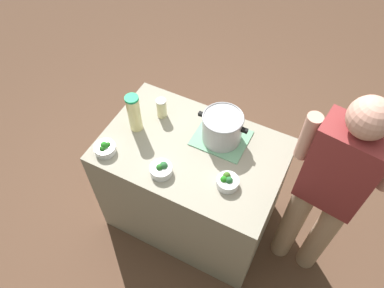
{
  "coord_description": "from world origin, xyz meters",
  "views": [
    {
      "loc": [
        0.63,
        -1.24,
        2.76
      ],
      "look_at": [
        0.0,
        0.0,
        0.95
      ],
      "focal_mm": 34.7,
      "sensor_mm": 36.0,
      "label": 1
    }
  ],
  "objects_px": {
    "person_cook": "(327,193)",
    "broccoli_bowl_center": "(105,148)",
    "mason_jar": "(162,108)",
    "broccoli_bowl_front": "(161,169)",
    "broccoli_bowl_back": "(227,181)",
    "cooking_pot": "(222,127)",
    "lemonade_pitcher": "(134,113)"
  },
  "relations": [
    {
      "from": "broccoli_bowl_back",
      "to": "person_cook",
      "type": "bearing_deg",
      "value": 20.05
    },
    {
      "from": "mason_jar",
      "to": "broccoli_bowl_center",
      "type": "relative_size",
      "value": 1.08
    },
    {
      "from": "broccoli_bowl_front",
      "to": "person_cook",
      "type": "height_order",
      "value": "person_cook"
    },
    {
      "from": "lemonade_pitcher",
      "to": "broccoli_bowl_back",
      "type": "bearing_deg",
      "value": -10.61
    },
    {
      "from": "broccoli_bowl_center",
      "to": "broccoli_bowl_back",
      "type": "bearing_deg",
      "value": 8.94
    },
    {
      "from": "broccoli_bowl_front",
      "to": "person_cook",
      "type": "distance_m",
      "value": 0.96
    },
    {
      "from": "mason_jar",
      "to": "broccoli_bowl_back",
      "type": "height_order",
      "value": "mason_jar"
    },
    {
      "from": "broccoli_bowl_front",
      "to": "person_cook",
      "type": "relative_size",
      "value": 0.08
    },
    {
      "from": "cooking_pot",
      "to": "broccoli_bowl_center",
      "type": "relative_size",
      "value": 2.45
    },
    {
      "from": "broccoli_bowl_front",
      "to": "person_cook",
      "type": "bearing_deg",
      "value": 17.81
    },
    {
      "from": "broccoli_bowl_front",
      "to": "cooking_pot",
      "type": "bearing_deg",
      "value": 62.06
    },
    {
      "from": "cooking_pot",
      "to": "broccoli_bowl_back",
      "type": "xyz_separation_m",
      "value": [
        0.17,
        -0.3,
        -0.08
      ]
    },
    {
      "from": "mason_jar",
      "to": "broccoli_bowl_center",
      "type": "distance_m",
      "value": 0.45
    },
    {
      "from": "lemonade_pitcher",
      "to": "mason_jar",
      "type": "relative_size",
      "value": 1.94
    },
    {
      "from": "cooking_pot",
      "to": "broccoli_bowl_back",
      "type": "bearing_deg",
      "value": -60.11
    },
    {
      "from": "broccoli_bowl_center",
      "to": "broccoli_bowl_front",
      "type": "bearing_deg",
      "value": 3.19
    },
    {
      "from": "mason_jar",
      "to": "person_cook",
      "type": "relative_size",
      "value": 0.09
    },
    {
      "from": "lemonade_pitcher",
      "to": "mason_jar",
      "type": "distance_m",
      "value": 0.2
    },
    {
      "from": "cooking_pot",
      "to": "lemonade_pitcher",
      "type": "height_order",
      "value": "lemonade_pitcher"
    },
    {
      "from": "lemonade_pitcher",
      "to": "person_cook",
      "type": "relative_size",
      "value": 0.17
    },
    {
      "from": "person_cook",
      "to": "broccoli_bowl_center",
      "type": "bearing_deg",
      "value": -166.38
    },
    {
      "from": "lemonade_pitcher",
      "to": "person_cook",
      "type": "bearing_deg",
      "value": 2.92
    },
    {
      "from": "broccoli_bowl_center",
      "to": "mason_jar",
      "type": "bearing_deg",
      "value": 68.7
    },
    {
      "from": "mason_jar",
      "to": "broccoli_bowl_back",
      "type": "xyz_separation_m",
      "value": [
        0.6,
        -0.3,
        -0.04
      ]
    },
    {
      "from": "cooking_pot",
      "to": "broccoli_bowl_front",
      "type": "bearing_deg",
      "value": -117.94
    },
    {
      "from": "mason_jar",
      "to": "broccoli_bowl_front",
      "type": "xyz_separation_m",
      "value": [
        0.22,
        -0.4,
        -0.04
      ]
    },
    {
      "from": "broccoli_bowl_back",
      "to": "person_cook",
      "type": "relative_size",
      "value": 0.08
    },
    {
      "from": "broccoli_bowl_front",
      "to": "person_cook",
      "type": "xyz_separation_m",
      "value": [
        0.91,
        0.29,
        -0.01
      ]
    },
    {
      "from": "broccoli_bowl_front",
      "to": "broccoli_bowl_center",
      "type": "bearing_deg",
      "value": -176.81
    },
    {
      "from": "person_cook",
      "to": "broccoli_bowl_back",
      "type": "bearing_deg",
      "value": -159.95
    },
    {
      "from": "broccoli_bowl_front",
      "to": "broccoli_bowl_back",
      "type": "height_order",
      "value": "same"
    },
    {
      "from": "mason_jar",
      "to": "lemonade_pitcher",
      "type": "bearing_deg",
      "value": -119.94
    }
  ]
}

